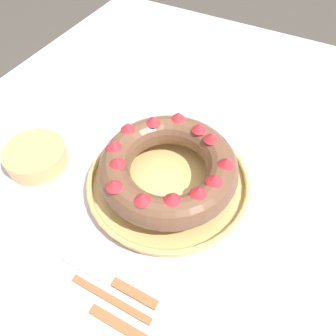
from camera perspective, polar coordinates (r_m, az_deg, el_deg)
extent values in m
plane|color=#4C4742|center=(1.40, 0.28, -21.98)|extent=(8.00, 8.00, 0.00)
cube|color=silver|center=(0.72, 0.52, -3.93)|extent=(1.49, 1.23, 0.03)
cylinder|color=brown|center=(1.60, -5.91, 13.36)|extent=(0.06, 0.06, 0.73)
cylinder|color=tan|center=(0.70, 0.00, -2.77)|extent=(0.33, 0.33, 0.01)
torus|color=tan|center=(0.69, 0.00, -2.00)|extent=(0.34, 0.34, 0.01)
torus|color=brown|center=(0.66, 0.00, 0.00)|extent=(0.28, 0.28, 0.06)
cone|color=red|center=(0.62, -8.90, 1.21)|extent=(0.04, 0.04, 0.02)
cone|color=red|center=(0.59, -9.39, -2.73)|extent=(0.03, 0.03, 0.02)
cone|color=red|center=(0.57, -4.62, -5.08)|extent=(0.04, 0.04, 0.02)
cone|color=red|center=(0.57, 0.78, -5.14)|extent=(0.04, 0.04, 0.02)
cone|color=red|center=(0.58, 5.38, -3.99)|extent=(0.04, 0.04, 0.02)
cone|color=red|center=(0.60, 8.17, -1.86)|extent=(0.04, 0.04, 0.02)
cone|color=red|center=(0.63, 10.19, 1.11)|extent=(0.05, 0.05, 0.02)
cone|color=red|center=(0.67, 7.61, 5.49)|extent=(0.05, 0.05, 0.02)
cone|color=red|center=(0.68, 5.50, 7.16)|extent=(0.04, 0.04, 0.02)
cone|color=red|center=(0.71, 1.78, 9.11)|extent=(0.04, 0.04, 0.02)
cone|color=red|center=(0.70, -2.63, 8.41)|extent=(0.04, 0.04, 0.02)
cone|color=red|center=(0.69, -7.00, 7.22)|extent=(0.04, 0.04, 0.02)
cone|color=red|center=(0.66, -9.46, 4.11)|extent=(0.04, 0.04, 0.02)
cube|color=#936038|center=(0.60, -9.93, -21.57)|extent=(0.01, 0.16, 0.01)
cube|color=silver|center=(0.64, -18.24, -16.51)|extent=(0.02, 0.06, 0.01)
cube|color=#936038|center=(0.59, -8.70, -25.31)|extent=(0.02, 0.10, 0.01)
cube|color=silver|center=(0.62, -17.96, -19.66)|extent=(0.02, 0.13, 0.00)
cube|color=#936038|center=(0.60, -5.85, -20.92)|extent=(0.02, 0.09, 0.01)
cube|color=silver|center=(0.63, -13.64, -16.56)|extent=(0.02, 0.11, 0.00)
cylinder|color=tan|center=(0.79, -21.98, 1.90)|extent=(0.14, 0.14, 0.04)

